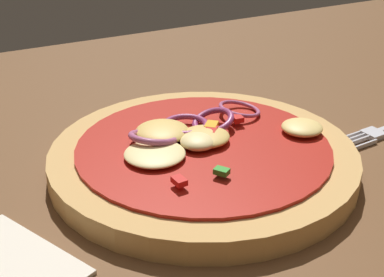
# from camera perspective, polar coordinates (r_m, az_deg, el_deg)

# --- Properties ---
(dining_table) EXTENTS (1.32, 0.91, 0.04)m
(dining_table) POSITION_cam_1_polar(r_m,az_deg,el_deg) (0.44, 0.77, -7.92)
(dining_table) COLOR brown
(dining_table) RESTS_ON ground
(pizza) EXTENTS (0.26, 0.26, 0.04)m
(pizza) POSITION_cam_1_polar(r_m,az_deg,el_deg) (0.47, 1.11, -1.78)
(pizza) COLOR tan
(pizza) RESTS_ON dining_table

